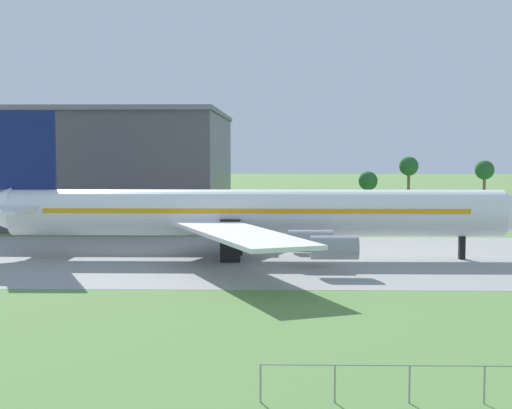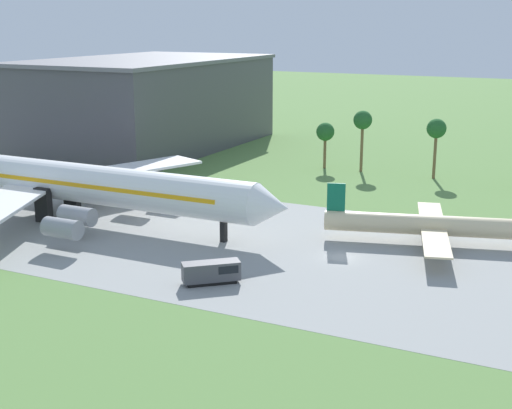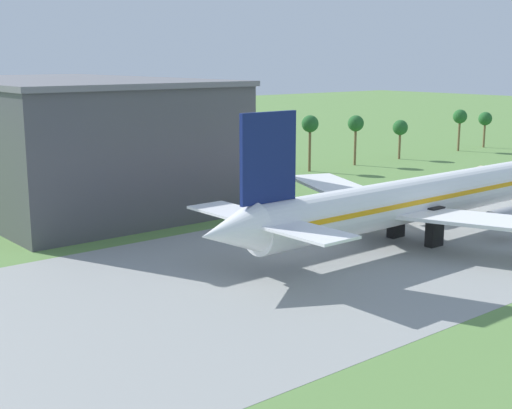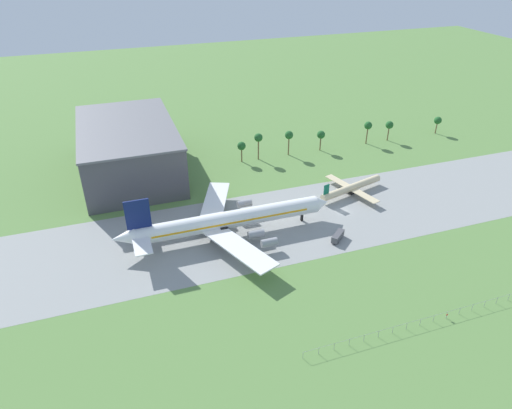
% 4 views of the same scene
% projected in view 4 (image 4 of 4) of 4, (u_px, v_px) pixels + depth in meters
% --- Properties ---
extents(ground_plane, '(600.00, 600.00, 0.00)m').
position_uv_depth(ground_plane, '(343.00, 211.00, 161.30)').
color(ground_plane, '#5B8442').
extents(taxiway_strip, '(320.00, 44.00, 0.02)m').
position_uv_depth(taxiway_strip, '(343.00, 211.00, 161.29)').
color(taxiway_strip, gray).
rests_on(taxiway_strip, ground_plane).
extents(jet_airliner, '(71.63, 56.69, 18.16)m').
position_uv_depth(jet_airliner, '(227.00, 220.00, 145.88)').
color(jet_airliner, white).
rests_on(jet_airliner, ground_plane).
extents(regional_aircraft, '(28.19, 25.59, 7.68)m').
position_uv_depth(regional_aircraft, '(351.00, 188.00, 171.04)').
color(regional_aircraft, beige).
rests_on(regional_aircraft, ground_plane).
extents(baggage_tug, '(6.20, 5.73, 2.53)m').
position_uv_depth(baggage_tug, '(338.00, 236.00, 145.73)').
color(baggage_tug, black).
rests_on(baggage_tug, ground_plane).
extents(perimeter_fence, '(80.10, 0.10, 2.10)m').
position_uv_depth(perimeter_fence, '(447.00, 314.00, 115.83)').
color(perimeter_fence, gray).
rests_on(perimeter_fence, ground_plane).
extents(no_stopping_sign, '(0.44, 0.08, 1.68)m').
position_uv_depth(no_stopping_sign, '(447.00, 316.00, 115.72)').
color(no_stopping_sign, gray).
rests_on(no_stopping_sign, ground_plane).
extents(terminal_building, '(36.72, 61.20, 20.31)m').
position_uv_depth(terminal_building, '(129.00, 149.00, 182.95)').
color(terminal_building, '#47474C').
rests_on(terminal_building, ground_plane).
extents(palm_tree_row, '(103.59, 3.60, 11.90)m').
position_uv_depth(palm_tree_row, '(332.00, 132.00, 204.55)').
color(palm_tree_row, brown).
rests_on(palm_tree_row, ground_plane).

